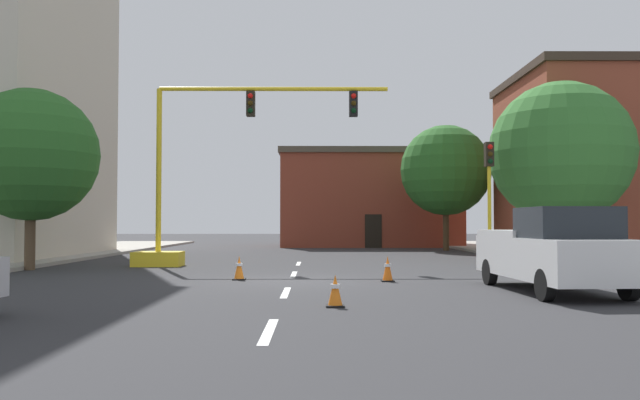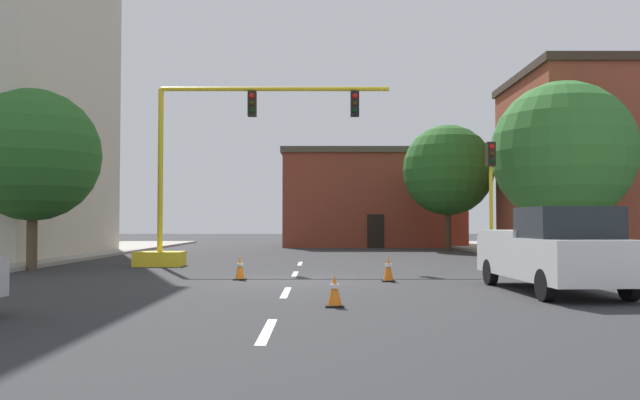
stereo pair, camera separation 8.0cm
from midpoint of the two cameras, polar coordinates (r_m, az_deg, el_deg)
The scene contains 17 objects.
ground_plane at distance 18.62m, azimuth -2.48°, elevation -7.03°, with size 160.00×160.00×0.00m, color #2D2D30.
sidewalk_right at distance 29.00m, azimuth 23.58°, elevation -4.92°, with size 6.00×56.00×0.14m, color #9E998E.
lane_stripe_seg_1 at distance 10.19m, azimuth -4.49°, elevation -11.21°, with size 0.16×2.40×0.01m, color silver.
lane_stripe_seg_2 at distance 15.63m, azimuth -2.94°, elevation -7.98°, with size 0.16×2.40×0.01m, color silver.
lane_stripe_seg_3 at distance 21.11m, azimuth -2.20°, elevation -6.43°, with size 0.16×2.40×0.01m, color silver.
lane_stripe_seg_4 at distance 26.59m, azimuth -1.77°, elevation -5.51°, with size 0.16×2.40×0.01m, color silver.
building_brick_center at distance 47.01m, azimuth 4.36°, elevation 0.10°, with size 12.48×7.86×6.67m.
building_row_right at distance 37.70m, azimuth 24.87°, elevation 2.85°, with size 11.38×9.42×9.37m.
traffic_signal_gantry at distance 25.46m, azimuth -10.93°, elevation -0.52°, with size 9.61×1.20×6.83m.
traffic_light_pole_right at distance 26.65m, azimuth 14.52°, elevation 2.14°, with size 0.32×0.47×4.80m.
tree_left_near at distance 25.20m, azimuth -23.57°, elevation 3.58°, with size 4.64×4.64×6.34m.
tree_right_far at distance 39.83m, azimuth 10.93°, elevation 2.54°, with size 5.36×5.36×7.45m.
tree_right_mid at distance 29.44m, azimuth 20.22°, elevation 3.87°, with size 5.94×5.94×7.56m.
pickup_truck_white at distance 16.55m, azimuth 19.49°, elevation -4.17°, with size 2.28×5.50×1.99m.
traffic_cone_roadside_a at distance 12.96m, azimuth 1.33°, elevation -7.87°, with size 0.36×0.36×0.63m.
traffic_cone_roadside_b at distance 18.59m, azimuth 5.93°, elevation -5.96°, with size 0.36×0.36×0.71m.
traffic_cone_roadside_c at distance 19.15m, azimuth -6.93°, elevation -5.87°, with size 0.36×0.36×0.69m.
Camera 2 is at (0.80, -18.53, 1.64)m, focal length 37.04 mm.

